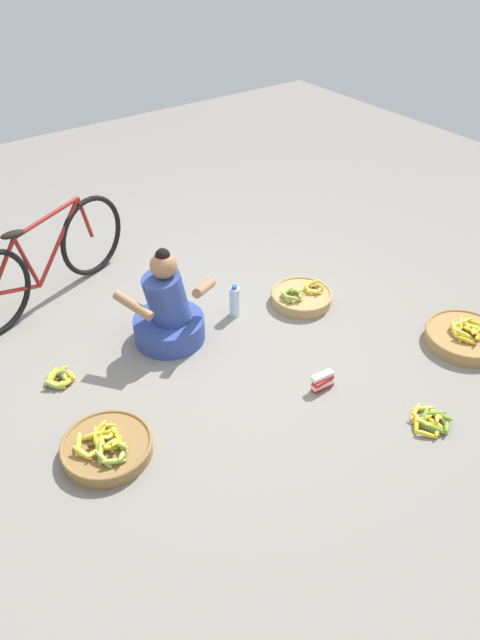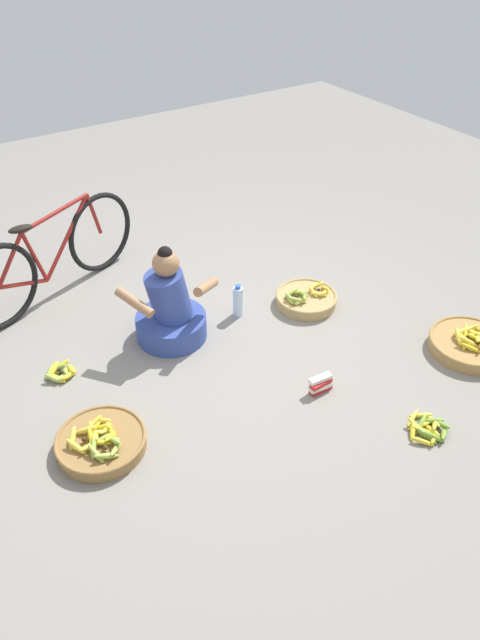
{
  "view_description": "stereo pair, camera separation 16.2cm",
  "coord_description": "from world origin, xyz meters",
  "px_view_note": "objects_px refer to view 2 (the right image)",
  "views": [
    {
      "loc": [
        -1.86,
        -2.78,
        2.75
      ],
      "look_at": [
        0.0,
        -0.2,
        0.35
      ],
      "focal_mm": 33.17,
      "sensor_mm": 36.0,
      "label": 1
    },
    {
      "loc": [
        -1.73,
        -2.87,
        2.75
      ],
      "look_at": [
        0.0,
        -0.2,
        0.35
      ],
      "focal_mm": 33.17,
      "sensor_mm": 36.0,
      "label": 2
    }
  ],
  "objects_px": {
    "loose_bananas_back_center": "(428,428)",
    "banana_basket_near_vendor": "(470,344)",
    "vendor_woman_front": "(170,310)",
    "water_bottle": "(238,301)",
    "banana_basket_near_bicycle": "(101,442)",
    "bicycle_leaning": "(53,257)",
    "banana_basket_back_right": "(306,299)",
    "loose_bananas_back_left": "(60,372)",
    "packet_carton_stack": "(321,384)"
  },
  "relations": [
    {
      "from": "loose_bananas_back_center",
      "to": "banana_basket_near_vendor",
      "type": "bearing_deg",
      "value": 24.74
    },
    {
      "from": "vendor_woman_front",
      "to": "water_bottle",
      "type": "relative_size",
      "value": 2.81
    },
    {
      "from": "vendor_woman_front",
      "to": "banana_basket_near_bicycle",
      "type": "height_order",
      "value": "vendor_woman_front"
    },
    {
      "from": "bicycle_leaning",
      "to": "banana_basket_near_vendor",
      "type": "bearing_deg",
      "value": -45.83
    },
    {
      "from": "vendor_woman_front",
      "to": "banana_basket_near_bicycle",
      "type": "relative_size",
      "value": 1.4
    },
    {
      "from": "banana_basket_back_right",
      "to": "loose_bananas_back_left",
      "type": "xyz_separation_m",
      "value": [
        -1.94,
        0.25,
        -0.02
      ]
    },
    {
      "from": "banana_basket_back_right",
      "to": "loose_bananas_back_center",
      "type": "xyz_separation_m",
      "value": [
        -0.21,
        -1.48,
        -0.03
      ]
    },
    {
      "from": "bicycle_leaning",
      "to": "packet_carton_stack",
      "type": "xyz_separation_m",
      "value": [
        1.06,
        -2.05,
        -0.3
      ]
    },
    {
      "from": "vendor_woman_front",
      "to": "loose_bananas_back_center",
      "type": "xyz_separation_m",
      "value": [
        0.88,
        -1.7,
        -0.21
      ]
    },
    {
      "from": "bicycle_leaning",
      "to": "banana_basket_near_bicycle",
      "type": "xyz_separation_m",
      "value": [
        -0.35,
        -1.72,
        -0.3
      ]
    },
    {
      "from": "vendor_woman_front",
      "to": "packet_carton_stack",
      "type": "distance_m",
      "value": 1.21
    },
    {
      "from": "banana_basket_near_bicycle",
      "to": "water_bottle",
      "type": "height_order",
      "value": "water_bottle"
    },
    {
      "from": "banana_basket_near_bicycle",
      "to": "water_bottle",
      "type": "bearing_deg",
      "value": 25.94
    },
    {
      "from": "banana_basket_near_vendor",
      "to": "banana_basket_near_bicycle",
      "type": "distance_m",
      "value": 2.65
    },
    {
      "from": "banana_basket_near_bicycle",
      "to": "loose_bananas_back_center",
      "type": "height_order",
      "value": "banana_basket_near_bicycle"
    },
    {
      "from": "vendor_woman_front",
      "to": "banana_basket_back_right",
      "type": "height_order",
      "value": "vendor_woman_front"
    },
    {
      "from": "bicycle_leaning",
      "to": "water_bottle",
      "type": "xyz_separation_m",
      "value": [
        1.07,
        -1.03,
        -0.23
      ]
    },
    {
      "from": "bicycle_leaning",
      "to": "banana_basket_near_bicycle",
      "type": "height_order",
      "value": "bicycle_leaning"
    },
    {
      "from": "bicycle_leaning",
      "to": "banana_basket_back_right",
      "type": "distance_m",
      "value": 2.03
    },
    {
      "from": "banana_basket_near_bicycle",
      "to": "packet_carton_stack",
      "type": "relative_size",
      "value": 3.15
    },
    {
      "from": "loose_bananas_back_center",
      "to": "vendor_woman_front",
      "type": "bearing_deg",
      "value": 117.4
    },
    {
      "from": "loose_bananas_back_center",
      "to": "water_bottle",
      "type": "height_order",
      "value": "water_bottle"
    },
    {
      "from": "banana_basket_back_right",
      "to": "packet_carton_stack",
      "type": "bearing_deg",
      "value": -122.62
    },
    {
      "from": "bicycle_leaning",
      "to": "banana_basket_near_vendor",
      "type": "relative_size",
      "value": 2.75
    },
    {
      "from": "banana_basket_back_right",
      "to": "loose_bananas_back_center",
      "type": "relative_size",
      "value": 1.64
    },
    {
      "from": "vendor_woman_front",
      "to": "banana_basket_near_vendor",
      "type": "height_order",
      "value": "vendor_woman_front"
    },
    {
      "from": "banana_basket_near_vendor",
      "to": "water_bottle",
      "type": "distance_m",
      "value": 1.73
    },
    {
      "from": "vendor_woman_front",
      "to": "banana_basket_back_right",
      "type": "distance_m",
      "value": 1.13
    },
    {
      "from": "vendor_woman_front",
      "to": "packet_carton_stack",
      "type": "bearing_deg",
      "value": -62.43
    },
    {
      "from": "banana_basket_near_vendor",
      "to": "loose_bananas_back_left",
      "type": "height_order",
      "value": "banana_basket_near_vendor"
    },
    {
      "from": "loose_bananas_back_left",
      "to": "water_bottle",
      "type": "bearing_deg",
      "value": -2.75
    },
    {
      "from": "banana_basket_near_bicycle",
      "to": "loose_bananas_back_left",
      "type": "bearing_deg",
      "value": 89.1
    },
    {
      "from": "loose_bananas_back_center",
      "to": "water_bottle",
      "type": "bearing_deg",
      "value": 100.96
    },
    {
      "from": "water_bottle",
      "to": "vendor_woman_front",
      "type": "bearing_deg",
      "value": 176.0
    },
    {
      "from": "loose_bananas_back_left",
      "to": "loose_bananas_back_center",
      "type": "bearing_deg",
      "value": -45.01
    },
    {
      "from": "bicycle_leaning",
      "to": "loose_bananas_back_left",
      "type": "xyz_separation_m",
      "value": [
        -0.34,
        -0.96,
        -0.33
      ]
    },
    {
      "from": "banana_basket_near_bicycle",
      "to": "water_bottle",
      "type": "relative_size",
      "value": 2.01
    },
    {
      "from": "loose_bananas_back_left",
      "to": "banana_basket_near_vendor",
      "type": "bearing_deg",
      "value": -27.52
    },
    {
      "from": "banana_basket_back_right",
      "to": "banana_basket_near_bicycle",
      "type": "xyz_separation_m",
      "value": [
        -1.95,
        -0.51,
        0.0
      ]
    },
    {
      "from": "banana_basket_near_vendor",
      "to": "banana_basket_near_bicycle",
      "type": "relative_size",
      "value": 1.07
    },
    {
      "from": "banana_basket_near_bicycle",
      "to": "water_bottle",
      "type": "xyz_separation_m",
      "value": [
        1.42,
        0.69,
        0.07
      ]
    },
    {
      "from": "banana_basket_near_vendor",
      "to": "water_bottle",
      "type": "relative_size",
      "value": 2.14
    },
    {
      "from": "vendor_woman_front",
      "to": "loose_bananas_back_left",
      "type": "distance_m",
      "value": 0.87
    },
    {
      "from": "loose_bananas_back_center",
      "to": "water_bottle",
      "type": "relative_size",
      "value": 1.1
    },
    {
      "from": "packet_carton_stack",
      "to": "bicycle_leaning",
      "type": "bearing_deg",
      "value": 117.43
    },
    {
      "from": "vendor_woman_front",
      "to": "packet_carton_stack",
      "type": "relative_size",
      "value": 4.4
    },
    {
      "from": "banana_basket_near_vendor",
      "to": "packet_carton_stack",
      "type": "bearing_deg",
      "value": 167.87
    },
    {
      "from": "water_bottle",
      "to": "banana_basket_near_bicycle",
      "type": "bearing_deg",
      "value": -154.06
    },
    {
      "from": "banana_basket_back_right",
      "to": "bicycle_leaning",
      "type": "bearing_deg",
      "value": 142.96
    },
    {
      "from": "banana_basket_back_right",
      "to": "banana_basket_near_vendor",
      "type": "relative_size",
      "value": 0.84
    }
  ]
}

